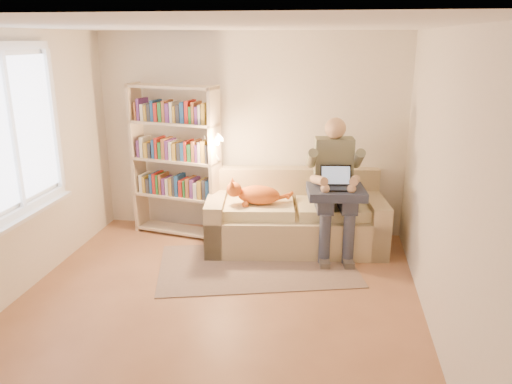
% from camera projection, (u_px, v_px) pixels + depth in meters
% --- Properties ---
extents(floor, '(4.50, 4.50, 0.00)m').
position_uv_depth(floor, '(212.00, 312.00, 4.77)').
color(floor, '#956243').
rests_on(floor, ground).
extents(ceiling, '(4.00, 4.50, 0.02)m').
position_uv_depth(ceiling, '(204.00, 26.00, 4.01)').
color(ceiling, white).
rests_on(ceiling, wall_back).
extents(wall_left, '(0.02, 4.50, 2.60)m').
position_uv_depth(wall_left, '(1.00, 172.00, 4.68)').
color(wall_left, silver).
rests_on(wall_left, floor).
extents(wall_right, '(0.02, 4.50, 2.60)m').
position_uv_depth(wall_right, '(445.00, 191.00, 4.10)').
color(wall_right, silver).
rests_on(wall_right, floor).
extents(wall_back, '(4.00, 0.02, 2.60)m').
position_uv_depth(wall_back, '(250.00, 135.00, 6.52)').
color(wall_back, silver).
rests_on(wall_back, floor).
extents(wall_front, '(4.00, 0.02, 2.60)m').
position_uv_depth(wall_front, '(89.00, 316.00, 2.27)').
color(wall_front, silver).
rests_on(wall_front, floor).
extents(window, '(0.12, 1.52, 1.69)m').
position_uv_depth(window, '(18.00, 160.00, 4.84)').
color(window, white).
rests_on(window, wall_left).
extents(sofa, '(2.27, 1.25, 0.92)m').
position_uv_depth(sofa, '(295.00, 220.00, 6.23)').
color(sofa, tan).
rests_on(sofa, floor).
extents(person, '(0.54, 0.78, 1.62)m').
position_uv_depth(person, '(335.00, 180.00, 5.90)').
color(person, slate).
rests_on(person, sofa).
extents(cat, '(0.76, 0.34, 0.28)m').
position_uv_depth(cat, '(252.00, 194.00, 6.00)').
color(cat, orange).
rests_on(cat, sofa).
extents(blanket, '(0.72, 0.62, 0.10)m').
position_uv_depth(blanket, '(341.00, 192.00, 5.77)').
color(blanket, '#282F47').
rests_on(blanket, person).
extents(laptop, '(0.40, 0.36, 0.30)m').
position_uv_depth(laptop, '(342.00, 182.00, 5.75)').
color(laptop, black).
rests_on(laptop, blanket).
extents(bookshelf, '(1.29, 0.62, 1.97)m').
position_uv_depth(bookshelf, '(175.00, 154.00, 6.38)').
color(bookshelf, beige).
rests_on(bookshelf, floor).
extents(rug, '(2.48, 1.83, 0.01)m').
position_uv_depth(rug, '(257.00, 265.00, 5.73)').
color(rug, gray).
rests_on(rug, floor).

